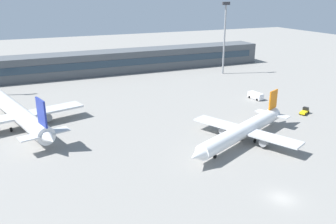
{
  "coord_description": "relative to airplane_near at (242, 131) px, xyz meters",
  "views": [
    {
      "loc": [
        -37.53,
        -38.84,
        32.21
      ],
      "look_at": [
        -2.98,
        40.0,
        3.0
      ],
      "focal_mm": 37.94,
      "sensor_mm": 36.0,
      "label": 1
    }
  ],
  "objects": [
    {
      "name": "baggage_tug_yellow",
      "position": [
        27.6,
        9.58,
        -2.01
      ],
      "size": [
        3.89,
        3.04,
        1.75
      ],
      "color": "yellow",
      "rests_on": "ground_plane"
    },
    {
      "name": "service_van_white",
      "position": [
        23.99,
        26.9,
        -1.7
      ],
      "size": [
        2.84,
        5.42,
        2.08
      ],
      "color": "white",
      "rests_on": "ground_plane"
    },
    {
      "name": "terminal_building",
      "position": [
        -7.16,
        83.1,
        1.69
      ],
      "size": [
        136.13,
        12.13,
        9.0
      ],
      "color": "#4C5156",
      "rests_on": "ground_plane"
    },
    {
      "name": "ground_plane",
      "position": [
        -7.16,
        18.19,
        -2.81
      ],
      "size": [
        400.0,
        400.0,
        0.0
      ],
      "primitive_type": "plane",
      "color": "gray"
    },
    {
      "name": "airplane_near",
      "position": [
        0.0,
        0.0,
        0.0
      ],
      "size": [
        34.92,
        25.19,
        9.22
      ],
      "color": "white",
      "rests_on": "ground_plane"
    },
    {
      "name": "airplane_mid",
      "position": [
        -45.39,
        31.03,
        0.64
      ],
      "size": [
        31.96,
        45.01,
        11.31
      ],
      "color": "silver",
      "rests_on": "ground_plane"
    },
    {
      "name": "floodlight_tower_east",
      "position": [
        34.16,
        62.7,
        13.52
      ],
      "size": [
        3.2,
        0.8,
        28.54
      ],
      "color": "gray",
      "rests_on": "ground_plane"
    }
  ]
}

